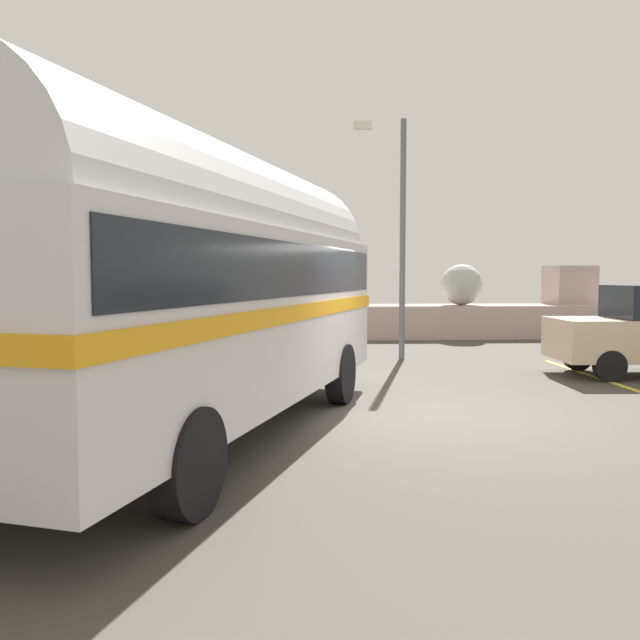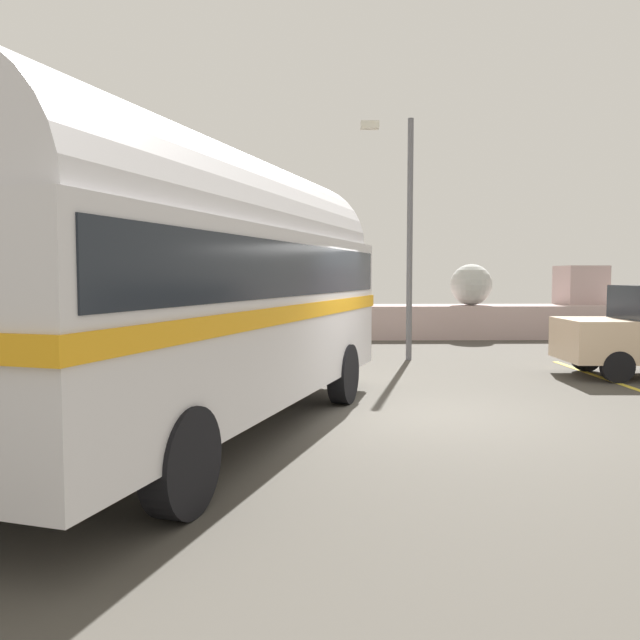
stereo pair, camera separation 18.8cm
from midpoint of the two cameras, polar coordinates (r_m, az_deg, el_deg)
name	(u,v)px [view 2 (the right image)]	position (r m, az deg, el deg)	size (l,w,h in m)	color
ground	(413,414)	(10.00, 8.65, -8.09)	(32.00, 26.00, 0.02)	#45423B
breakwater	(348,316)	(21.52, 2.73, 0.37)	(31.36, 2.39, 2.47)	#BEA39F
vintage_coach	(205,278)	(8.38, -9.34, 3.64)	(5.06, 8.89, 3.70)	black
lamp_post	(404,224)	(16.11, 7.68, 8.27)	(1.24, 0.49, 5.83)	#5B5B60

